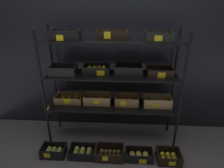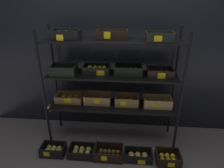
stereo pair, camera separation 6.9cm
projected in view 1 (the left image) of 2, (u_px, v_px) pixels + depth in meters
name	position (u px, v px, depth m)	size (l,w,h in m)	color
ground_plane	(112.00, 137.00, 3.00)	(10.00, 10.00, 0.00)	slate
storefront_wall	(114.00, 48.00, 2.87)	(4.12, 0.12, 2.52)	black
display_rack	(111.00, 76.00, 2.61)	(1.84, 0.46, 1.61)	black
crate_ground_pear	(54.00, 151.00, 2.65)	(0.32, 0.21, 0.14)	black
crate_ground_left_pear	(82.00, 152.00, 2.64)	(0.34, 0.24, 0.12)	black
crate_ground_kiwi	(110.00, 154.00, 2.62)	(0.37, 0.26, 0.14)	black
crate_ground_apple_gold	(139.00, 155.00, 2.59)	(0.36, 0.21, 0.12)	black
crate_ground_lemon	(168.00, 157.00, 2.56)	(0.31, 0.25, 0.13)	black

